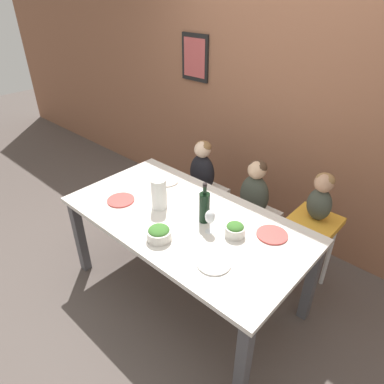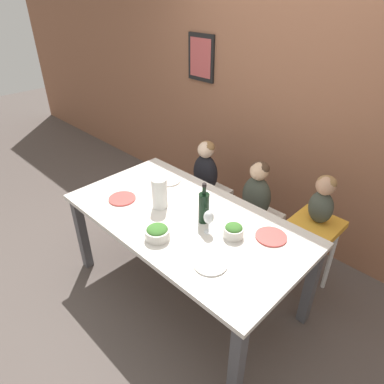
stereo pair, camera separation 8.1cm
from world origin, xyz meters
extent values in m
plane|color=#564C47|center=(0.00, 0.00, 0.00)|extent=(14.00, 14.00, 0.00)
cube|color=#8E5B42|center=(0.00, 1.27, 1.35)|extent=(10.00, 0.06, 2.70)
cube|color=black|center=(-1.02, 1.23, 1.55)|extent=(0.34, 0.02, 0.45)
cube|color=#B74C4C|center=(-1.02, 1.22, 1.55)|extent=(0.28, 0.00, 0.37)
cube|color=silver|center=(0.00, 0.00, 0.73)|extent=(1.80, 0.96, 0.03)
cube|color=#4C4C51|center=(-0.84, -0.42, 0.36)|extent=(0.07, 0.07, 0.71)
cube|color=#4C4C51|center=(0.84, -0.42, 0.36)|extent=(0.07, 0.07, 0.71)
cube|color=#4C4C51|center=(-0.84, 0.42, 0.36)|extent=(0.07, 0.07, 0.71)
cube|color=#4C4C51|center=(0.84, 0.42, 0.36)|extent=(0.07, 0.07, 0.71)
cylinder|color=silver|center=(-0.60, 0.57, 0.21)|extent=(0.04, 0.04, 0.42)
cylinder|color=silver|center=(-0.31, 0.57, 0.21)|extent=(0.04, 0.04, 0.42)
cylinder|color=silver|center=(-0.60, 0.86, 0.21)|extent=(0.04, 0.04, 0.42)
cylinder|color=silver|center=(-0.31, 0.86, 0.21)|extent=(0.04, 0.04, 0.42)
cube|color=silver|center=(-0.46, 0.71, 0.45)|extent=(0.40, 0.39, 0.05)
cylinder|color=silver|center=(-0.02, 0.57, 0.21)|extent=(0.04, 0.04, 0.42)
cylinder|color=silver|center=(0.27, 0.57, 0.21)|extent=(0.04, 0.04, 0.42)
cylinder|color=silver|center=(-0.02, 0.86, 0.21)|extent=(0.04, 0.04, 0.42)
cylinder|color=silver|center=(0.27, 0.86, 0.21)|extent=(0.04, 0.04, 0.42)
cube|color=silver|center=(0.13, 0.71, 0.45)|extent=(0.40, 0.39, 0.05)
cylinder|color=silver|center=(0.55, 0.59, 0.32)|extent=(0.04, 0.04, 0.63)
cylinder|color=silver|center=(0.80, 0.59, 0.32)|extent=(0.04, 0.04, 0.63)
cylinder|color=silver|center=(0.55, 0.83, 0.32)|extent=(0.04, 0.04, 0.63)
cylinder|color=silver|center=(0.80, 0.83, 0.32)|extent=(0.04, 0.04, 0.63)
cube|color=gold|center=(0.68, 0.71, 0.66)|extent=(0.34, 0.33, 0.05)
ellipsoid|color=black|center=(-0.46, 0.71, 0.66)|extent=(0.26, 0.18, 0.37)
sphere|color=beige|center=(-0.46, 0.71, 0.90)|extent=(0.15, 0.15, 0.15)
ellipsoid|color=olive|center=(-0.46, 0.72, 0.93)|extent=(0.15, 0.15, 0.11)
ellipsoid|color=#3D4238|center=(0.13, 0.71, 0.66)|extent=(0.26, 0.18, 0.37)
sphere|color=#D6AD89|center=(0.13, 0.71, 0.90)|extent=(0.15, 0.15, 0.15)
ellipsoid|color=#473323|center=(0.13, 0.72, 0.93)|extent=(0.15, 0.15, 0.11)
ellipsoid|color=#3D4238|center=(0.68, 0.71, 0.81)|extent=(0.18, 0.13, 0.26)
sphere|color=tan|center=(0.68, 0.71, 1.00)|extent=(0.14, 0.14, 0.14)
ellipsoid|color=olive|center=(0.68, 0.72, 1.02)|extent=(0.14, 0.13, 0.10)
cylinder|color=black|center=(0.13, 0.06, 0.86)|extent=(0.07, 0.07, 0.23)
cylinder|color=black|center=(0.13, 0.06, 1.02)|extent=(0.03, 0.03, 0.08)
cylinder|color=black|center=(0.13, 0.06, 1.05)|extent=(0.03, 0.03, 0.02)
cylinder|color=white|center=(-0.23, -0.04, 0.87)|extent=(0.11, 0.11, 0.24)
cylinder|color=white|center=(0.24, -0.01, 0.75)|extent=(0.06, 0.06, 0.00)
cylinder|color=white|center=(0.24, -0.01, 0.79)|extent=(0.01, 0.01, 0.07)
ellipsoid|color=white|center=(0.24, -0.01, 0.87)|extent=(0.07, 0.07, 0.10)
cylinder|color=silver|center=(0.04, -0.29, 0.78)|extent=(0.17, 0.17, 0.07)
ellipsoid|color=#3D752D|center=(0.04, -0.29, 0.82)|extent=(0.14, 0.14, 0.05)
cylinder|color=silver|center=(0.39, 0.07, 0.78)|extent=(0.14, 0.14, 0.07)
ellipsoid|color=#3D752D|center=(0.39, 0.07, 0.82)|extent=(0.12, 0.12, 0.05)
cylinder|color=#D14C47|center=(-0.52, -0.18, 0.76)|extent=(0.21, 0.21, 0.01)
cylinder|color=silver|center=(-0.47, 0.26, 0.76)|extent=(0.21, 0.21, 0.01)
cylinder|color=#D14C47|center=(0.57, 0.24, 0.76)|extent=(0.21, 0.21, 0.01)
cylinder|color=silver|center=(0.46, -0.23, 0.76)|extent=(0.21, 0.21, 0.01)
camera|label=1|loc=(1.39, -1.45, 2.20)|focal=32.00mm
camera|label=2|loc=(1.45, -1.39, 2.20)|focal=32.00mm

